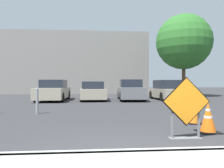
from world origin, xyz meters
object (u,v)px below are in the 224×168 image
object	(u,v)px
road_closed_sign	(186,106)
traffic_cone_third	(187,106)
traffic_cone_nearest	(208,117)
parked_car_nearest	(54,91)
bollard_nearest	(37,100)
traffic_cone_second	(194,114)
parked_car_second	(93,91)
parked_car_fourth	(167,91)
parked_car_third	(131,91)
traffic_cone_fourth	(182,104)

from	to	relation	value
road_closed_sign	traffic_cone_third	world-z (taller)	road_closed_sign
traffic_cone_nearest	parked_car_nearest	world-z (taller)	parked_car_nearest
parked_car_nearest	bollard_nearest	xyz separation A→B (m)	(0.58, -6.96, -0.13)
traffic_cone_second	traffic_cone_nearest	bearing A→B (deg)	-100.23
bollard_nearest	parked_car_second	bearing A→B (deg)	72.63
parked_car_second	parked_car_fourth	world-z (taller)	parked_car_fourth
road_closed_sign	traffic_cone_second	size ratio (longest dim) A/B	2.43
traffic_cone_nearest	traffic_cone_second	distance (m)	1.26
parked_car_third	bollard_nearest	bearing A→B (deg)	57.17
traffic_cone_second	traffic_cone_third	world-z (taller)	traffic_cone_third
parked_car_second	parked_car_fourth	distance (m)	5.66
traffic_cone_fourth	parked_car_nearest	size ratio (longest dim) A/B	0.15
road_closed_sign	parked_car_fourth	size ratio (longest dim) A/B	0.34
traffic_cone_second	traffic_cone_fourth	size ratio (longest dim) A/B	0.85
traffic_cone_fourth	bollard_nearest	xyz separation A→B (m)	(-6.29, -0.25, 0.23)
traffic_cone_second	traffic_cone_fourth	world-z (taller)	traffic_cone_fourth
parked_car_second	bollard_nearest	bearing A→B (deg)	70.61
traffic_cone_nearest	traffic_cone_fourth	size ratio (longest dim) A/B	1.14
parked_car_fourth	bollard_nearest	distance (m)	10.56
traffic_cone_fourth	parked_car_second	world-z (taller)	parked_car_second
road_closed_sign	parked_car_third	world-z (taller)	parked_car_third
road_closed_sign	bollard_nearest	size ratio (longest dim) A/B	1.31
bollard_nearest	traffic_cone_fourth	bearing A→B (deg)	2.29
road_closed_sign	parked_car_fourth	bearing A→B (deg)	73.11
road_closed_sign	parked_car_nearest	world-z (taller)	parked_car_nearest
parked_car_second	parked_car_fourth	xyz separation A→B (m)	(5.66, -0.16, 0.04)
road_closed_sign	traffic_cone_fourth	world-z (taller)	road_closed_sign
traffic_cone_nearest	bollard_nearest	world-z (taller)	bollard_nearest
parked_car_nearest	traffic_cone_second	bearing A→B (deg)	123.79
traffic_cone_fourth	parked_car_fourth	xyz separation A→B (m)	(1.60, 6.76, 0.34)
road_closed_sign	parked_car_nearest	distance (m)	12.44
parked_car_third	bollard_nearest	xyz separation A→B (m)	(-5.07, -6.92, -0.14)
traffic_cone_nearest	parked_car_fourth	distance (m)	11.15
parked_car_fourth	bollard_nearest	world-z (taller)	parked_car_fourth
road_closed_sign	traffic_cone_nearest	distance (m)	1.10
traffic_cone_third	parked_car_fourth	size ratio (longest dim) A/B	0.19
parked_car_nearest	parked_car_second	size ratio (longest dim) A/B	1.08
bollard_nearest	traffic_cone_nearest	bearing A→B (deg)	-35.93
traffic_cone_second	parked_car_second	bearing A→B (deg)	108.44
parked_car_second	bollard_nearest	distance (m)	7.51
parked_car_third	traffic_cone_second	bearing A→B (deg)	95.95
parked_car_fourth	bollard_nearest	size ratio (longest dim) A/B	3.85
traffic_cone_third	parked_car_fourth	distance (m)	8.45
parked_car_nearest	parked_car_second	xyz separation A→B (m)	(2.83, 0.22, -0.06)
traffic_cone_fourth	bollard_nearest	distance (m)	6.30
parked_car_nearest	traffic_cone_fourth	bearing A→B (deg)	137.02
traffic_cone_fourth	parked_car_third	size ratio (longest dim) A/B	0.15
parked_car_second	traffic_cone_third	bearing A→B (deg)	111.49
traffic_cone_second	parked_car_fourth	bearing A→B (deg)	75.95
parked_car_nearest	parked_car_fourth	size ratio (longest dim) A/B	1.14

